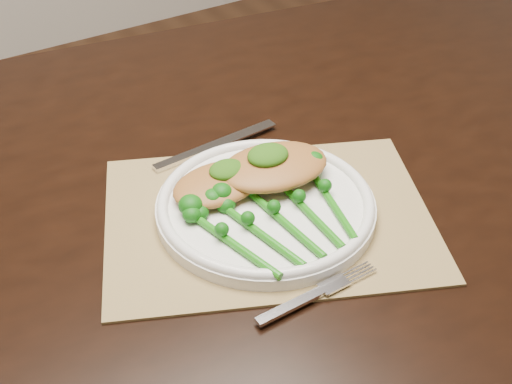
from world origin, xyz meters
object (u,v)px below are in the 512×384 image
dinner_plate (266,205)px  chicken_fillet_left (218,184)px  placemat (268,218)px  broccolini_bundle (285,223)px  dining_table (211,352)px

dinner_plate → chicken_fillet_left: bearing=127.4°
placemat → dinner_plate: 0.02m
placemat → broccolini_bundle: size_ratio=2.15×
dinner_plate → dining_table: bearing=103.7°
dinner_plate → broccolini_bundle: broccolini_bundle is taller
placemat → broccolini_bundle: broccolini_bundle is taller
dining_table → placemat: 0.40m
dinner_plate → broccolini_bundle: 0.05m
dining_table → broccolini_bundle: 0.43m
broccolini_bundle → chicken_fillet_left: bearing=107.4°
placemat → dinner_plate: size_ratio=1.47×
dinner_plate → broccolini_bundle: size_ratio=1.46×
dining_table → dinner_plate: bearing=-67.7°
dining_table → chicken_fillet_left: bearing=-89.6°
broccolini_bundle → dinner_plate: bearing=83.3°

